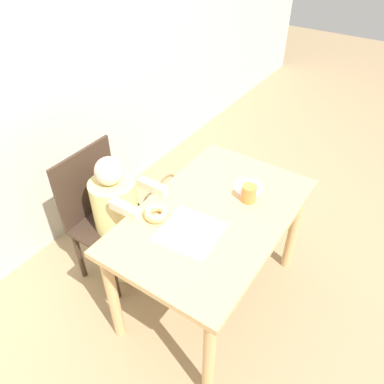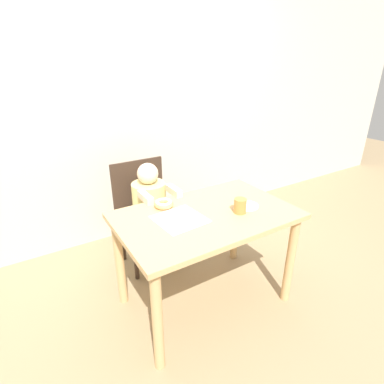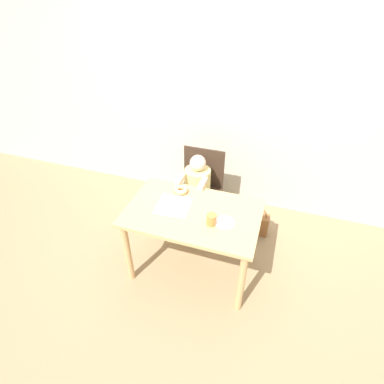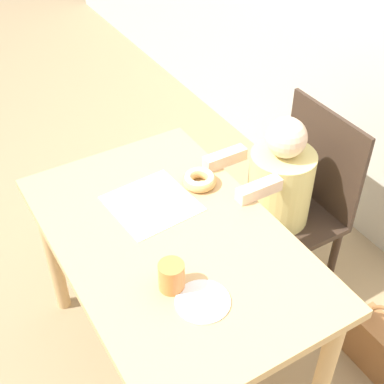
{
  "view_description": "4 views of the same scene",
  "coord_description": "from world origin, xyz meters",
  "px_view_note": "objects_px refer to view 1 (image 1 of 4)",
  "views": [
    {
      "loc": [
        -1.26,
        -0.71,
        2.03
      ],
      "look_at": [
        -0.04,
        0.11,
        0.84
      ],
      "focal_mm": 35.0,
      "sensor_mm": 36.0,
      "label": 1
    },
    {
      "loc": [
        -0.97,
        -1.4,
        1.61
      ],
      "look_at": [
        -0.04,
        0.11,
        0.84
      ],
      "focal_mm": 28.0,
      "sensor_mm": 36.0,
      "label": 2
    },
    {
      "loc": [
        0.61,
        -1.84,
        2.36
      ],
      "look_at": [
        -0.04,
        0.11,
        0.84
      ],
      "focal_mm": 28.0,
      "sensor_mm": 36.0,
      "label": 3
    },
    {
      "loc": [
        1.14,
        -0.59,
        1.98
      ],
      "look_at": [
        -0.04,
        0.11,
        0.84
      ],
      "focal_mm": 50.0,
      "sensor_mm": 36.0,
      "label": 4
    }
  ],
  "objects_px": {
    "child_figure": "(118,222)",
    "chair": "(104,214)",
    "handbag": "(167,200)",
    "donut": "(156,213)",
    "cup": "(249,193)"
  },
  "relations": [
    {
      "from": "child_figure",
      "to": "handbag",
      "type": "bearing_deg",
      "value": 10.09
    },
    {
      "from": "child_figure",
      "to": "handbag",
      "type": "relative_size",
      "value": 2.51
    },
    {
      "from": "chair",
      "to": "cup",
      "type": "height_order",
      "value": "chair"
    },
    {
      "from": "child_figure",
      "to": "donut",
      "type": "relative_size",
      "value": 7.05
    },
    {
      "from": "cup",
      "to": "chair",
      "type": "bearing_deg",
      "value": 112.51
    },
    {
      "from": "child_figure",
      "to": "handbag",
      "type": "xyz_separation_m",
      "value": [
        0.62,
        0.11,
        -0.32
      ]
    },
    {
      "from": "chair",
      "to": "handbag",
      "type": "xyz_separation_m",
      "value": [
        0.62,
        -0.0,
        -0.33
      ]
    },
    {
      "from": "child_figure",
      "to": "cup",
      "type": "bearing_deg",
      "value": -64.16
    },
    {
      "from": "handbag",
      "to": "child_figure",
      "type": "bearing_deg",
      "value": -169.91
    },
    {
      "from": "handbag",
      "to": "cup",
      "type": "height_order",
      "value": "cup"
    },
    {
      "from": "child_figure",
      "to": "chair",
      "type": "bearing_deg",
      "value": 90.0
    },
    {
      "from": "chair",
      "to": "donut",
      "type": "bearing_deg",
      "value": -95.91
    },
    {
      "from": "chair",
      "to": "cup",
      "type": "relative_size",
      "value": 9.09
    },
    {
      "from": "chair",
      "to": "child_figure",
      "type": "distance_m",
      "value": 0.12
    },
    {
      "from": "donut",
      "to": "handbag",
      "type": "relative_size",
      "value": 0.36
    }
  ]
}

